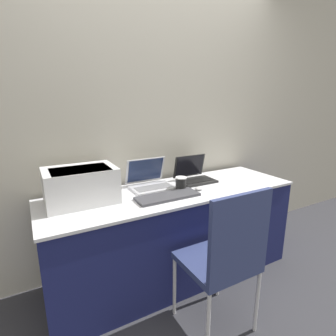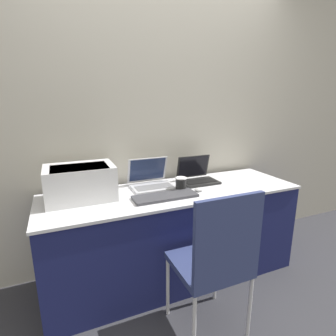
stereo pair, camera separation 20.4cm
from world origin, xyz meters
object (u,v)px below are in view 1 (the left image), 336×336
Objects in this scene: coffee_cup at (181,183)px; printer at (81,184)px; external_keyboard at (168,196)px; mouse at (199,188)px; laptop_left at (150,181)px; laptop_right at (194,175)px; chair at (225,254)px.

printer is at bearing 171.61° from coffee_cup.
mouse is (0.30, 0.02, 0.00)m from external_keyboard.
external_keyboard is (0.01, -0.28, -0.04)m from laptop_left.
printer is 6.38× the size of mouse.
printer is 1.39× the size of laptop_left.
coffee_cup is at bearing 145.92° from mouse.
printer reaches higher than laptop_left.
external_keyboard is at bearing -88.28° from laptop_left.
laptop_left reaches higher than laptop_right.
external_keyboard is (-0.41, -0.25, -0.04)m from laptop_right.
external_keyboard is 4.55× the size of coffee_cup.
laptop_right is 4.16× the size of mouse.
coffee_cup is at bearing -8.39° from printer.
chair is (0.67, -0.75, -0.33)m from printer.
laptop_right is at bearing 32.80° from coffee_cup.
coffee_cup is at bearing -147.20° from laptop_right.
laptop_left is 0.35× the size of chair.
chair is (-0.20, -0.56, -0.21)m from mouse.
coffee_cup is 0.11× the size of chair.
coffee_cup reaches higher than mouse.
laptop_right is 2.96× the size of coffee_cup.
coffee_cup is (0.18, 0.10, 0.04)m from external_keyboard.
chair is (0.11, -0.81, -0.25)m from laptop_left.
mouse is at bearing -116.18° from laptop_right.
printer is 0.76m from coffee_cup.
chair is at bearing -96.89° from coffee_cup.
laptop_right is at bearing 2.29° from printer.
laptop_right is 0.26m from mouse.
laptop_right is at bearing -3.56° from laptop_left.
laptop_left is 4.58× the size of mouse.
laptop_left is at bearing 91.72° from external_keyboard.
laptop_left reaches higher than coffee_cup.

